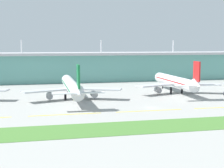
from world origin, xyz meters
TOP-DOWN VIEW (x-y plane):
  - ground_plane at (0.00, 0.00)m, footprint 600.00×600.00m
  - terminal_building at (-0.00, 114.97)m, footprint 288.00×34.00m
  - airliner_near_middle at (-30.51, 30.27)m, footprint 48.79×71.01m
  - airliner_far_middle at (27.81, 38.77)m, footprint 48.79×61.09m
  - taxiway_stripe_mid_west at (-37.00, -6.10)m, footprint 28.00×0.70m
  - taxiway_stripe_centre at (-3.00, -6.10)m, footprint 28.00×0.70m
  - grass_verge at (0.00, -31.99)m, footprint 300.00×18.00m

SIDE VIEW (x-z plane):
  - ground_plane at x=0.00m, z-range 0.00..0.00m
  - taxiway_stripe_mid_west at x=-37.00m, z-range 0.00..0.04m
  - taxiway_stripe_centre at x=-3.00m, z-range 0.00..0.04m
  - grass_verge at x=0.00m, z-range 0.00..0.10m
  - airliner_far_middle at x=27.81m, z-range -3.00..15.90m
  - airliner_near_middle at x=-30.51m, z-range -2.99..15.91m
  - terminal_building at x=0.00m, z-range -4.30..25.68m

